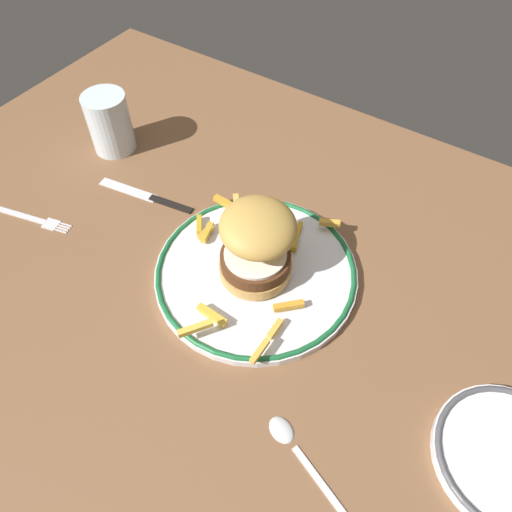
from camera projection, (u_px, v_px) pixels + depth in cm
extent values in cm
cube|color=brown|center=(218.00, 283.00, 74.59)|extent=(123.55, 97.03, 4.00)
cylinder|color=silver|center=(256.00, 273.00, 72.53)|extent=(29.98, 29.98, 1.20)
torus|color=#196033|center=(256.00, 270.00, 72.06)|extent=(29.58, 29.58, 0.80)
cylinder|color=tan|center=(255.00, 267.00, 70.78)|extent=(10.49, 10.49, 1.80)
cylinder|color=#4B2A15|center=(255.00, 259.00, 69.29)|extent=(10.06, 10.06, 1.98)
cylinder|color=white|center=(255.00, 254.00, 68.31)|extent=(8.88, 8.88, 0.50)
ellipsoid|color=yellow|center=(257.00, 252.00, 67.63)|extent=(2.60, 2.60, 1.40)
ellipsoid|color=#BD9144|center=(258.00, 227.00, 65.82)|extent=(15.39, 15.31, 5.78)
cube|color=orange|center=(226.00, 203.00, 79.36)|extent=(4.81, 1.19, 0.95)
cube|color=gold|center=(275.00, 329.00, 65.06)|extent=(0.88, 3.09, 0.81)
cube|color=gold|center=(330.00, 223.00, 75.58)|extent=(3.29, 2.19, 0.88)
cube|color=gold|center=(290.00, 304.00, 67.45)|extent=(3.67, 3.64, 0.87)
cube|color=gold|center=(239.00, 225.00, 75.39)|extent=(1.66, 3.16, 0.86)
cube|color=#E7AF4C|center=(236.00, 202.00, 77.13)|extent=(2.53, 2.87, 0.88)
cube|color=gold|center=(206.00, 233.00, 75.52)|extent=(1.21, 3.10, 0.86)
cube|color=gold|center=(199.00, 225.00, 76.60)|extent=(2.82, 3.37, 0.78)
cube|color=gold|center=(195.00, 328.00, 63.18)|extent=(3.37, 4.35, 0.84)
cube|color=gold|center=(260.00, 351.00, 62.19)|extent=(0.77, 3.75, 0.77)
cube|color=gold|center=(273.00, 219.00, 77.30)|extent=(3.40, 2.30, 0.80)
cube|color=gold|center=(212.00, 315.00, 66.28)|extent=(4.71, 1.25, 0.96)
cube|color=orange|center=(255.00, 219.00, 75.19)|extent=(2.21, 4.35, 0.78)
cube|color=gold|center=(207.00, 232.00, 75.54)|extent=(1.90, 3.83, 0.91)
cube|color=gold|center=(281.00, 228.00, 73.72)|extent=(1.25, 3.43, 0.91)
cube|color=gold|center=(294.00, 242.00, 74.21)|extent=(2.05, 3.04, 0.98)
cube|color=gold|center=(298.00, 233.00, 75.61)|extent=(1.91, 4.27, 0.72)
cylinder|color=silver|center=(110.00, 123.00, 87.16)|extent=(7.68, 7.68, 10.78)
cylinder|color=silver|center=(113.00, 135.00, 89.25)|extent=(7.06, 7.06, 5.47)
cylinder|color=silver|center=(509.00, 458.00, 56.14)|extent=(17.43, 17.43, 1.20)
torus|color=#4C4C51|center=(511.00, 457.00, 55.67)|extent=(17.03, 17.03, 0.80)
cube|color=silver|center=(20.00, 215.00, 80.39)|extent=(9.96, 3.31, 0.36)
cube|color=silver|center=(51.00, 224.00, 79.14)|extent=(2.85, 2.70, 0.32)
cube|color=silver|center=(65.00, 224.00, 79.11)|extent=(2.39, 0.81, 0.28)
cube|color=silver|center=(63.00, 226.00, 78.82)|extent=(2.39, 0.81, 0.28)
cube|color=silver|center=(62.00, 228.00, 78.53)|extent=(2.39, 0.81, 0.28)
cube|color=silver|center=(60.00, 231.00, 78.24)|extent=(2.39, 0.81, 0.28)
cube|color=black|center=(171.00, 204.00, 81.80)|extent=(8.09, 2.42, 0.70)
cube|color=silver|center=(128.00, 189.00, 84.05)|extent=(11.15, 3.48, 0.24)
cube|color=silver|center=(319.00, 480.00, 55.04)|extent=(8.67, 4.02, 0.32)
ellipsoid|color=silver|center=(282.00, 429.00, 58.42)|extent=(4.30, 3.73, 0.90)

